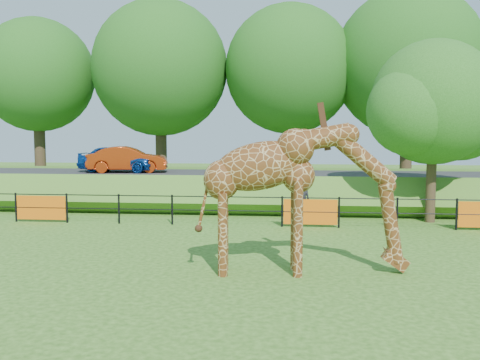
{
  "coord_description": "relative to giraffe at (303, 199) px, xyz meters",
  "views": [
    {
      "loc": [
        2.52,
        -10.9,
        3.4
      ],
      "look_at": [
        0.88,
        4.33,
        2.0
      ],
      "focal_mm": 40.0,
      "sensor_mm": 36.0,
      "label": 1
    }
  ],
  "objects": [
    {
      "name": "ground",
      "position": [
        -2.67,
        -1.78,
        -1.81
      ],
      "size": [
        90.0,
        90.0,
        0.0
      ],
      "primitive_type": "plane",
      "color": "#2B5415",
      "rests_on": "ground"
    },
    {
      "name": "embankment",
      "position": [
        -2.67,
        13.72,
        -1.16
      ],
      "size": [
        40.0,
        9.0,
        1.3
      ],
      "primitive_type": "cube",
      "color": "#2B5415",
      "rests_on": "ground"
    },
    {
      "name": "bg_tree_line",
      "position": [
        -0.78,
        20.22,
        5.39
      ],
      "size": [
        37.3,
        8.8,
        11.82
      ],
      "color": "#332417",
      "rests_on": "ground"
    },
    {
      "name": "car_red",
      "position": [
        -8.3,
        12.37,
        0.24
      ],
      "size": [
        3.97,
        1.98,
        1.25
      ],
      "primitive_type": "imported",
      "rotation": [
        0.0,
        0.0,
        1.75
      ],
      "color": "#A7310B",
      "rests_on": "road"
    },
    {
      "name": "perimeter_fence",
      "position": [
        -2.67,
        6.22,
        -1.26
      ],
      "size": [
        28.07,
        0.1,
        1.1
      ],
      "primitive_type": null,
      "color": "black",
      "rests_on": "ground"
    },
    {
      "name": "tree_east",
      "position": [
        4.92,
        7.85,
        2.47
      ],
      "size": [
        5.4,
        4.71,
        6.76
      ],
      "color": "#332417",
      "rests_on": "ground"
    },
    {
      "name": "car_blue",
      "position": [
        -8.84,
        12.55,
        0.27
      ],
      "size": [
        3.93,
        1.8,
        1.3
      ],
      "primitive_type": "imported",
      "rotation": [
        0.0,
        0.0,
        1.5
      ],
      "color": "#13449B",
      "rests_on": "road"
    },
    {
      "name": "road",
      "position": [
        -2.67,
        12.22,
        -0.45
      ],
      "size": [
        40.0,
        5.0,
        0.12
      ],
      "primitive_type": "cube",
      "color": "#2A292C",
      "rests_on": "embankment"
    },
    {
      "name": "giraffe",
      "position": [
        0.0,
        0.0,
        0.0
      ],
      "size": [
        5.13,
        1.43,
        3.61
      ],
      "primitive_type": null,
      "rotation": [
        0.0,
        0.0,
        0.1
      ],
      "color": "#5C3013",
      "rests_on": "ground"
    },
    {
      "name": "visitor",
      "position": [
        0.07,
        7.62,
        -1.06
      ],
      "size": [
        0.55,
        0.37,
        1.5
      ],
      "primitive_type": "imported",
      "rotation": [
        0.0,
        0.0,
        3.16
      ],
      "color": "black",
      "rests_on": "ground"
    }
  ]
}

